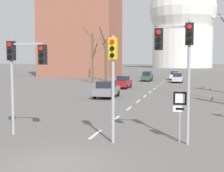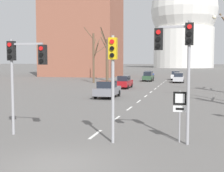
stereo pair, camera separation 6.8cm
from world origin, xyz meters
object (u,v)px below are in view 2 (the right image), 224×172
Objects in this scene: route_sign_post at (180,107)px; sedan_distant_centre at (176,75)px; sedan_far_left at (148,76)px; sedan_far_right at (149,74)px; sedan_mid_centre at (124,82)px; sedan_near_right at (107,89)px; traffic_signal_centre_tall at (113,68)px; traffic_signal_near_left at (22,63)px; traffic_signal_near_right at (179,52)px; sedan_near_left at (179,78)px.

route_sign_post is 0.59× the size of sedan_distant_centre.
sedan_far_right is at bearing 96.71° from sedan_far_left.
sedan_far_right is (-0.09, 26.48, -0.05)m from sedan_mid_centre.
sedan_distant_centre is (5.25, 32.84, 0.02)m from sedan_near_right.
route_sign_post is (2.93, 0.80, -1.77)m from traffic_signal_centre_tall.
route_sign_post is 17.90m from sedan_near_right.
traffic_signal_centre_tall is 1.12× the size of sedan_near_right.
sedan_mid_centre is 22.29m from sedan_distant_centre.
sedan_mid_centre is (-5.50, 28.26, -2.54)m from traffic_signal_centre_tall.
traffic_signal_centre_tall reaches higher than sedan_mid_centre.
traffic_signal_near_left is 4.71m from traffic_signal_centre_tall.
route_sign_post is at bearing 3.46° from traffic_signal_near_left.
traffic_signal_near_right is at bearing 1.37° from traffic_signal_near_left.
sedan_far_left reaches higher than sedan_near_left.
traffic_signal_centre_tall is at bearing -91.77° from sedan_near_left.
traffic_signal_centre_tall is at bearing -84.37° from sedan_far_left.
sedan_near_left is at bearing -83.82° from sedan_distant_centre.
traffic_signal_near_right is at bearing -87.18° from sedan_distant_centre.
sedan_near_left is at bearing 92.16° from traffic_signal_near_right.
traffic_signal_near_left is 16.80m from sedan_near_right.
sedan_distant_centre is at bearing 49.71° from sedan_far_left.
sedan_near_left is at bearing 76.16° from sedan_near_right.
sedan_mid_centre is (-8.43, 27.46, -0.77)m from route_sign_post.
traffic_signal_centre_tall reaches higher than sedan_distant_centre.
sedan_mid_centre is 1.06× the size of sedan_far_right.
traffic_signal_near_left is at bearing -95.91° from sedan_distant_centre.
traffic_signal_near_left is 1.11× the size of sedan_near_right.
sedan_distant_centre is at bearing 92.93° from route_sign_post.
traffic_signal_near_left is at bearing -89.54° from sedan_near_right.
traffic_signal_near_right is 1.20× the size of sedan_near_left.
traffic_signal_near_left is 1.19× the size of sedan_distant_centre.
sedan_near_left is 1.05× the size of sedan_near_right.
traffic_signal_centre_tall is 1.06× the size of sedan_near_left.
traffic_signal_near_right reaches higher than sedan_far_left.
sedan_far_right is (-6.89, 13.00, -0.04)m from sedan_near_left.
sedan_mid_centre is at bearing 107.07° from route_sign_post.
traffic_signal_near_right is 1.13× the size of traffic_signal_centre_tall.
sedan_far_right is at bearing 95.84° from traffic_signal_centre_tall.
sedan_distant_centre is at bearing 74.58° from sedan_mid_centre.
traffic_signal_centre_tall is 49.82m from sedan_distant_centre.
sedan_distant_centre is (-0.87, 8.00, 0.04)m from sedan_near_left.
sedan_far_right is (-0.77, 37.83, -0.06)m from sedan_near_right.
sedan_near_right is at bearing -86.59° from sedan_mid_centre.
sedan_near_left is 15.10m from sedan_mid_centre.
traffic_signal_near_right is 7.56m from traffic_signal_near_left.
sedan_distant_centre reaches higher than sedan_mid_centre.
traffic_signal_near_right is 1.30× the size of sedan_far_right.
traffic_signal_centre_tall is (4.69, -0.34, -0.25)m from traffic_signal_near_left.
sedan_mid_centre is at bearing 106.75° from traffic_signal_near_right.
traffic_signal_near_right is 2.29× the size of route_sign_post.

